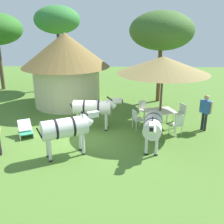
# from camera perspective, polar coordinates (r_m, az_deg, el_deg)

# --- Properties ---
(ground_plane) EXTENTS (36.00, 36.00, 0.00)m
(ground_plane) POSITION_cam_1_polar(r_m,az_deg,el_deg) (10.95, -6.22, -5.82)
(ground_plane) COLOR #527A2F
(thatched_hut) EXTENTS (4.85, 4.85, 4.02)m
(thatched_hut) POSITION_cam_1_polar(r_m,az_deg,el_deg) (15.02, -9.92, 10.01)
(thatched_hut) COLOR beige
(thatched_hut) RESTS_ON ground_plane
(shade_umbrella) EXTENTS (3.99, 3.99, 3.17)m
(shade_umbrella) POSITION_cam_1_polar(r_m,az_deg,el_deg) (11.66, 10.99, 9.96)
(shade_umbrella) COLOR brown
(shade_umbrella) RESTS_ON ground_plane
(patio_dining_table) EXTENTS (1.49, 1.28, 0.74)m
(patio_dining_table) POSITION_cam_1_polar(r_m,az_deg,el_deg) (12.17, 10.36, -0.07)
(patio_dining_table) COLOR silver
(patio_dining_table) RESTS_ON ground_plane
(patio_chair_west_end) EXTENTS (0.60, 0.60, 0.90)m
(patio_chair_west_end) POSITION_cam_1_polar(r_m,az_deg,el_deg) (13.05, 6.85, 0.79)
(patio_chair_west_end) COLOR silver
(patio_chair_west_end) RESTS_ON ground_plane
(patio_chair_east_end) EXTENTS (0.55, 0.56, 0.90)m
(patio_chair_east_end) POSITION_cam_1_polar(r_m,az_deg,el_deg) (11.70, 5.32, -1.34)
(patio_chair_east_end) COLOR silver
(patio_chair_east_end) RESTS_ON ground_plane
(patio_chair_near_hut) EXTENTS (0.59, 0.58, 0.90)m
(patio_chair_near_hut) POSITION_cam_1_polar(r_m,az_deg,el_deg) (11.38, 13.90, -2.45)
(patio_chair_near_hut) COLOR silver
(patio_chair_near_hut) RESTS_ON ground_plane
(patio_chair_near_lawn) EXTENTS (0.57, 0.58, 0.90)m
(patio_chair_near_lawn) POSITION_cam_1_polar(r_m,az_deg,el_deg) (12.90, 14.65, 0.07)
(patio_chair_near_lawn) COLOR white
(patio_chair_near_lawn) RESTS_ON ground_plane
(guest_beside_umbrella) EXTENTS (0.44, 0.46, 1.61)m
(guest_beside_umbrella) POSITION_cam_1_polar(r_m,az_deg,el_deg) (12.09, 19.55, 0.54)
(guest_beside_umbrella) COLOR #1D2529
(guest_beside_umbrella) RESTS_ON ground_plane
(striped_lounge_chair) EXTENTS (0.83, 0.95, 0.63)m
(striped_lounge_chair) POSITION_cam_1_polar(r_m,az_deg,el_deg) (11.60, -18.18, -3.87)
(striped_lounge_chair) COLOR #349A6F
(striped_lounge_chair) RESTS_ON ground_plane
(zebra_nearest_camera) EXTENTS (0.92, 2.23, 1.49)m
(zebra_nearest_camera) POSITION_cam_1_polar(r_m,az_deg,el_deg) (9.87, 8.87, -2.80)
(zebra_nearest_camera) COLOR silver
(zebra_nearest_camera) RESTS_ON ground_plane
(zebra_by_umbrella) EXTENTS (2.07, 1.32, 1.59)m
(zebra_by_umbrella) POSITION_cam_1_polar(r_m,az_deg,el_deg) (9.34, -9.91, -3.45)
(zebra_by_umbrella) COLOR silver
(zebra_by_umbrella) RESTS_ON ground_plane
(zebra_toward_hut) EXTENTS (2.32, 0.68, 1.53)m
(zebra_toward_hut) POSITION_cam_1_polar(r_m,az_deg,el_deg) (11.55, -4.03, 0.88)
(zebra_toward_hut) COLOR silver
(zebra_toward_hut) RESTS_ON ground_plane
(acacia_tree_right_background) EXTENTS (3.05, 3.05, 5.57)m
(acacia_tree_right_background) POSITION_cam_1_polar(r_m,az_deg,el_deg) (18.87, -11.77, 18.87)
(acacia_tree_right_background) COLOR #433532
(acacia_tree_right_background) RESTS_ON ground_plane
(acacia_tree_far_lawn) EXTENTS (3.60, 3.60, 5.16)m
(acacia_tree_far_lawn) POSITION_cam_1_polar(r_m,az_deg,el_deg) (15.57, 10.67, 16.86)
(acacia_tree_far_lawn) COLOR brown
(acacia_tree_far_lawn) RESTS_ON ground_plane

